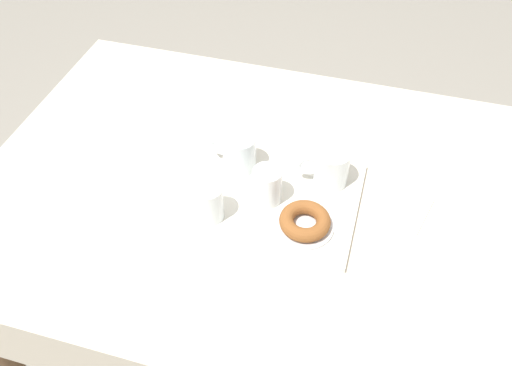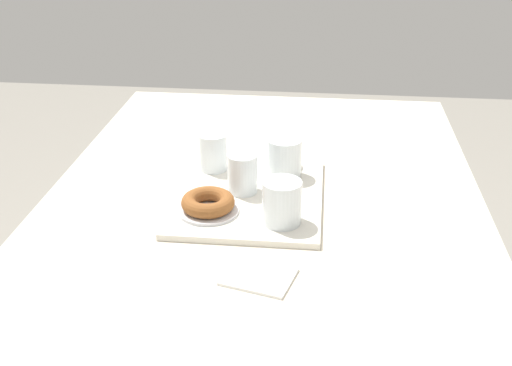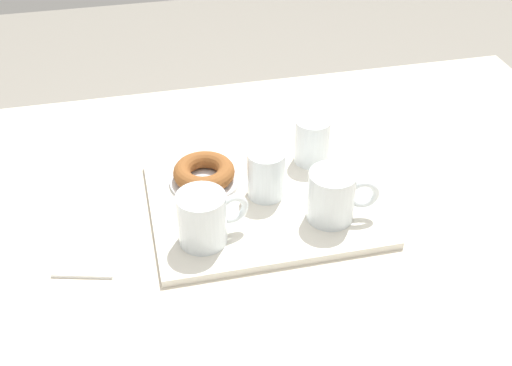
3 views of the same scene
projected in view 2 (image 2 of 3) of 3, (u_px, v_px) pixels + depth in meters
The scene contains 9 objects.
dining_table at pixel (264, 221), 1.57m from camera, with size 1.39×1.02×0.74m.
serving_tray at pixel (249, 196), 1.49m from camera, with size 0.41×0.34×0.01m, color silver.
tea_mug_left at pixel (282, 203), 1.35m from camera, with size 0.13×0.08×0.10m.
tea_mug_right at pixel (285, 158), 1.55m from camera, with size 0.13×0.08×0.10m.
water_glass_near at pixel (242, 175), 1.48m from camera, with size 0.07×0.07×0.09m.
water_glass_far at pixel (213, 154), 1.59m from camera, with size 0.07×0.07×0.09m.
donut_plate_left at pixel (208, 210), 1.41m from camera, with size 0.13×0.13×0.01m, color silver.
sugar_donut_left at pixel (208, 202), 1.40m from camera, with size 0.12×0.12×0.03m, color brown.
paper_napkin at pixel (259, 276), 1.21m from camera, with size 0.10×0.13×0.01m, color white.
Camera 2 is at (1.36, 0.13, 1.43)m, focal length 45.33 mm.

